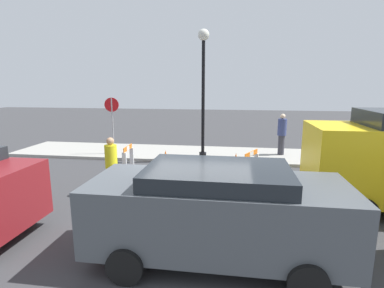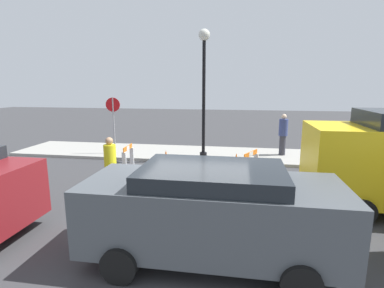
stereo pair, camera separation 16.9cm
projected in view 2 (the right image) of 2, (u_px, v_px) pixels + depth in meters
ground_plane at (197, 212)px, 7.40m from camera, size 60.00×60.00×0.00m
sidewalk_slab at (216, 155)px, 13.13m from camera, size 18.00×2.87×0.12m
streetlamp_post at (204, 77)px, 11.62m from camera, size 0.44×0.44×5.03m
stop_sign at (113, 116)px, 12.83m from camera, size 0.59×0.14×2.42m
barricade_0 at (250, 166)px, 9.39m from camera, size 0.53×0.90×1.04m
barricade_1 at (128, 159)px, 10.25m from camera, size 0.16×0.85×1.04m
traffic_cone_0 at (236, 160)px, 11.47m from camera, size 0.30×0.30×0.51m
traffic_cone_1 at (208, 183)px, 8.72m from camera, size 0.30×0.30×0.56m
traffic_cone_2 at (166, 157)px, 11.90m from camera, size 0.30×0.30×0.53m
person_worker at (110, 164)px, 8.42m from camera, size 0.48×0.48×1.66m
person_pedestrian at (283, 133)px, 12.64m from camera, size 0.48×0.48×1.75m
parked_car_1 at (212, 209)px, 5.20m from camera, size 4.43×1.93×1.72m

